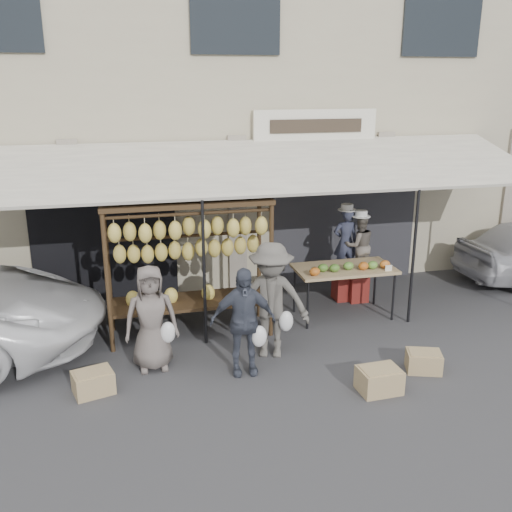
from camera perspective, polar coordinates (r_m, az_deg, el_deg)
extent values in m
plane|color=#2D2D30|center=(8.34, 3.15, -11.31)|extent=(90.00, 90.00, 0.00)
cube|color=tan|center=(13.69, -4.61, 15.18)|extent=(24.00, 6.00, 7.00)
cube|color=#232328|center=(11.66, 8.82, 3.49)|extent=(3.00, 0.10, 2.50)
cube|color=black|center=(10.83, -14.92, 2.03)|extent=(2.60, 0.10, 2.50)
cube|color=silver|center=(11.06, 5.95, 12.84)|extent=(2.40, 0.10, 0.60)
cube|color=beige|center=(9.65, -0.51, 9.00)|extent=(10.00, 2.34, 0.63)
cylinder|color=black|center=(8.71, -5.20, -1.81)|extent=(0.05, 0.05, 2.30)
cylinder|color=black|center=(9.81, 15.46, -0.20)|extent=(0.05, 0.05, 2.30)
cylinder|color=black|center=(8.70, -14.61, -2.71)|extent=(0.07, 0.07, 2.20)
cylinder|color=black|center=(8.97, 1.53, -1.52)|extent=(0.07, 0.07, 2.20)
cylinder|color=black|center=(9.46, -14.57, -1.09)|extent=(0.07, 0.07, 2.20)
cylinder|color=black|center=(9.71, 0.31, -0.04)|extent=(0.07, 0.07, 2.20)
cube|color=black|center=(8.83, -6.98, 5.46)|extent=(2.60, 0.90, 0.07)
cylinder|color=black|center=(8.52, -6.68, 4.21)|extent=(2.50, 0.05, 0.05)
cylinder|color=black|center=(9.20, -7.22, 5.16)|extent=(2.50, 0.05, 0.05)
cylinder|color=black|center=(8.96, -6.86, 2.02)|extent=(2.50, 0.05, 0.05)
cube|color=black|center=(9.31, -6.62, -4.52)|extent=(2.50, 0.80, 0.05)
ellipsoid|color=#EFD556|center=(8.52, -13.98, 2.24)|extent=(0.20, 0.18, 0.30)
ellipsoid|color=#EFD556|center=(8.67, -12.52, 2.40)|extent=(0.20, 0.18, 0.30)
ellipsoid|color=#EFD556|center=(8.53, -11.02, 2.24)|extent=(0.20, 0.18, 0.30)
ellipsoid|color=#EFD556|center=(8.69, -9.62, 2.56)|extent=(0.20, 0.18, 0.30)
ellipsoid|color=#EFD556|center=(8.56, -8.08, 2.54)|extent=(0.20, 0.18, 0.30)
ellipsoid|color=#EFD556|center=(8.72, -6.75, 3.01)|extent=(0.20, 0.18, 0.30)
ellipsoid|color=#EFD556|center=(8.61, -5.17, 2.68)|extent=(0.20, 0.18, 0.30)
ellipsoid|color=#EFD556|center=(8.78, -3.89, 3.06)|extent=(0.20, 0.18, 0.30)
ellipsoid|color=#EFD556|center=(8.68, -2.29, 2.81)|extent=(0.20, 0.18, 0.30)
ellipsoid|color=#EFD556|center=(8.87, -1.08, 3.02)|extent=(0.20, 0.18, 0.30)
ellipsoid|color=#EFD556|center=(8.77, 0.54, 3.04)|extent=(0.20, 0.18, 0.30)
ellipsoid|color=#EFD556|center=(8.97, -13.47, 0.19)|extent=(0.20, 0.18, 0.30)
ellipsoid|color=#EFD556|center=(8.98, -12.13, 0.21)|extent=(0.20, 0.18, 0.30)
ellipsoid|color=#EFD556|center=(8.99, -10.79, 0.19)|extent=(0.20, 0.18, 0.30)
ellipsoid|color=#EFD556|center=(8.99, -9.46, 0.38)|extent=(0.20, 0.18, 0.30)
ellipsoid|color=#EFD556|center=(9.00, -8.13, 0.57)|extent=(0.20, 0.18, 0.30)
ellipsoid|color=#EFD556|center=(9.03, -6.80, 0.45)|extent=(0.20, 0.18, 0.30)
ellipsoid|color=#EFD556|center=(9.04, -5.49, 0.85)|extent=(0.20, 0.18, 0.30)
ellipsoid|color=#EFD556|center=(9.08, -4.17, 0.77)|extent=(0.20, 0.18, 0.30)
ellipsoid|color=#EFD556|center=(9.11, -2.87, 0.88)|extent=(0.20, 0.18, 0.30)
ellipsoid|color=#EFD556|center=(9.15, -1.58, 1.06)|extent=(0.20, 0.18, 0.30)
ellipsoid|color=#EFD556|center=(9.19, -0.30, 1.23)|extent=(0.20, 0.18, 0.30)
cube|color=#9E895D|center=(9.90, 8.82, -1.26)|extent=(1.70, 0.90, 0.05)
cylinder|color=black|center=(9.48, 5.19, -4.89)|extent=(0.04, 0.04, 0.85)
cylinder|color=black|center=(10.05, 13.57, -4.01)|extent=(0.04, 0.04, 0.85)
cylinder|color=black|center=(10.13, 3.87, -3.36)|extent=(0.04, 0.04, 0.85)
cylinder|color=black|center=(10.67, 11.80, -2.62)|extent=(0.04, 0.04, 0.85)
ellipsoid|color=#B25919|center=(9.39, 5.90, -1.57)|extent=(0.18, 0.14, 0.14)
ellipsoid|color=#477226|center=(9.60, 6.72, -1.18)|extent=(0.18, 0.14, 0.14)
ellipsoid|color=#477226|center=(9.61, 7.86, -1.20)|extent=(0.18, 0.14, 0.14)
ellipsoid|color=#598C33|center=(9.76, 9.24, -0.98)|extent=(0.18, 0.14, 0.14)
ellipsoid|color=#B25919|center=(9.80, 10.70, -0.98)|extent=(0.18, 0.14, 0.14)
ellipsoid|color=#598C33|center=(9.88, 11.59, -0.89)|extent=(0.18, 0.14, 0.14)
ellipsoid|color=orange|center=(9.96, 12.77, -0.81)|extent=(0.18, 0.14, 0.14)
imported|color=#2F3348|center=(10.61, 8.94, 1.40)|extent=(0.49, 0.34, 1.27)
imported|color=#6A625A|center=(10.60, 10.30, 1.02)|extent=(0.59, 0.47, 1.17)
imported|color=#625955|center=(8.21, -10.45, -6.12)|extent=(0.77, 0.51, 1.54)
imported|color=#3D4250|center=(7.95, -1.32, -6.54)|extent=(0.94, 0.45, 1.56)
imported|color=#54504B|center=(8.39, 1.51, -4.47)|extent=(1.29, 0.99, 1.76)
cube|color=maroon|center=(10.88, 8.72, -3.06)|extent=(0.43, 0.43, 0.49)
cube|color=maroon|center=(10.86, 10.07, -3.18)|extent=(0.37, 0.37, 0.49)
cube|color=tan|center=(7.92, 12.21, -12.04)|extent=(0.56, 0.44, 0.33)
cube|color=tan|center=(8.59, 16.41, -10.08)|extent=(0.57, 0.50, 0.28)
cube|color=tan|center=(8.02, -15.97, -12.06)|extent=(0.59, 0.51, 0.30)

